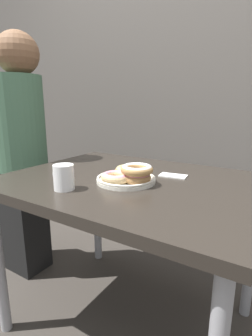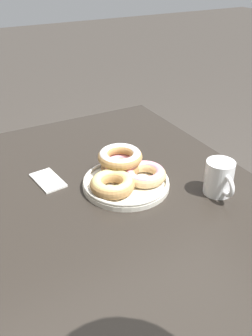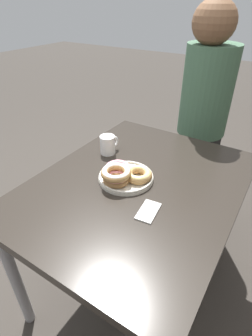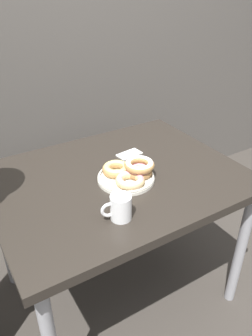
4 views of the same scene
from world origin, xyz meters
name	(u,v)px [view 1 (image 1 of 4)]	position (x,y,z in m)	size (l,w,h in m)	color
wall_back	(196,64)	(0.00, 1.12, 1.30)	(8.00, 0.05, 2.60)	#56514C
dining_table	(130,196)	(0.00, 0.33, 0.66)	(1.08, 0.84, 0.74)	#28231E
donut_plate	(128,175)	(0.03, 0.27, 0.77)	(0.27, 0.27, 0.08)	silver
coffee_mug	(63,177)	(-0.14, 0.07, 0.79)	(0.11, 0.08, 0.10)	white
person_figure	(20,156)	(-0.78, 0.35, 0.75)	(0.37, 0.30, 1.43)	black
napkin	(173,176)	(0.14, 0.46, 0.74)	(0.13, 0.08, 0.01)	white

